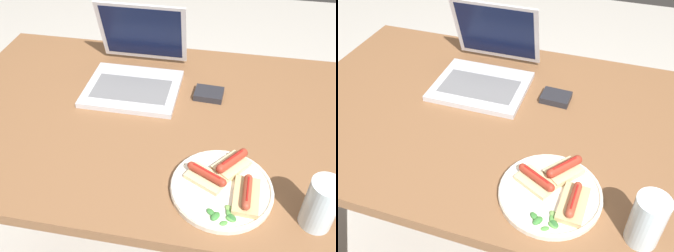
% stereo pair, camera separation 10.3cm
% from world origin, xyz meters
% --- Properties ---
extents(ground_plane, '(6.00, 6.00, 0.00)m').
position_xyz_m(ground_plane, '(0.00, 0.00, 0.00)').
color(ground_plane, '#B7B2A8').
extents(desk, '(1.37, 0.87, 0.77)m').
position_xyz_m(desk, '(0.00, 0.00, 0.70)').
color(desk, brown).
rests_on(desk, ground_plane).
extents(laptop, '(0.31, 0.33, 0.25)m').
position_xyz_m(laptop, '(-0.11, 0.16, 0.82)').
color(laptop, '#B7B7BC').
rests_on(laptop, desk).
extents(plate, '(0.26, 0.26, 0.02)m').
position_xyz_m(plate, '(0.21, -0.26, 0.78)').
color(plate, silver).
rests_on(plate, desk).
extents(sausage_toast_left, '(0.10, 0.11, 0.04)m').
position_xyz_m(sausage_toast_left, '(0.23, -0.20, 0.80)').
color(sausage_toast_left, '#D6B784').
rests_on(sausage_toast_left, plate).
extents(sausage_toast_middle, '(0.07, 0.12, 0.04)m').
position_xyz_m(sausage_toast_middle, '(0.27, -0.29, 0.80)').
color(sausage_toast_middle, tan).
rests_on(sausage_toast_middle, plate).
extents(sausage_toast_right, '(0.12, 0.10, 0.04)m').
position_xyz_m(sausage_toast_right, '(0.17, -0.25, 0.80)').
color(sausage_toast_right, '#D6B784').
rests_on(sausage_toast_right, plate).
extents(salad_pile, '(0.08, 0.07, 0.01)m').
position_xyz_m(salad_pile, '(0.22, -0.35, 0.79)').
color(salad_pile, '#709E4C').
rests_on(salad_pile, plate).
extents(drinking_glass, '(0.07, 0.07, 0.13)m').
position_xyz_m(drinking_glass, '(0.43, -0.31, 0.84)').
color(drinking_glass, silver).
rests_on(drinking_glass, desk).
extents(external_drive, '(0.10, 0.08, 0.02)m').
position_xyz_m(external_drive, '(0.14, 0.13, 0.78)').
color(external_drive, '#232328').
rests_on(external_drive, desk).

